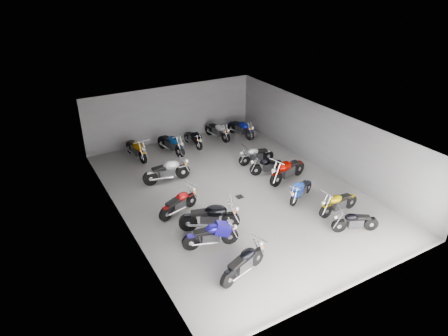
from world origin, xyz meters
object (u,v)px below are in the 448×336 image
at_px(motorcycle_back_b, 136,149).
at_px(motorcycle_back_d, 193,139).
at_px(motorcycle_right_b, 338,203).
at_px(motorcycle_back_f, 241,128).
at_px(motorcycle_left_a, 244,263).
at_px(motorcycle_left_b, 211,235).
at_px(motorcycle_left_d, 179,203).
at_px(motorcycle_back_e, 218,131).
at_px(motorcycle_right_c, 301,190).
at_px(motorcycle_right_f, 256,155).
at_px(motorcycle_right_a, 355,221).
at_px(motorcycle_left_c, 210,217).
at_px(motorcycle_right_e, 269,166).
at_px(motorcycle_back_c, 171,144).
at_px(drain_grate, 240,197).
at_px(motorcycle_right_d, 287,170).
at_px(motorcycle_left_f, 167,171).

xyz_separation_m(motorcycle_back_b, motorcycle_back_d, (3.28, -0.06, -0.08)).
relative_size(motorcycle_right_b, motorcycle_back_f, 0.93).
xyz_separation_m(motorcycle_left_a, motorcycle_right_b, (5.34, 1.23, -0.01)).
bearing_deg(motorcycle_left_b, motorcycle_back_b, -165.12).
relative_size(motorcycle_left_d, motorcycle_back_e, 0.91).
distance_m(motorcycle_right_c, motorcycle_right_f, 3.92).
relative_size(motorcycle_left_d, motorcycle_back_f, 0.90).
height_order(motorcycle_left_a, motorcycle_right_a, motorcycle_left_a).
distance_m(motorcycle_left_d, motorcycle_right_a, 6.97).
relative_size(motorcycle_left_d, motorcycle_back_d, 1.02).
bearing_deg(motorcycle_left_c, motorcycle_right_e, 144.27).
bearing_deg(motorcycle_right_c, motorcycle_left_c, 66.21).
relative_size(motorcycle_left_a, motorcycle_back_f, 0.93).
bearing_deg(motorcycle_back_f, motorcycle_left_b, 40.20).
height_order(motorcycle_back_c, motorcycle_back_d, motorcycle_back_c).
relative_size(motorcycle_left_b, motorcycle_right_f, 1.04).
relative_size(drain_grate, motorcycle_left_c, 0.14).
distance_m(motorcycle_right_d, motorcycle_back_b, 8.00).
relative_size(drain_grate, motorcycle_back_d, 0.17).
bearing_deg(drain_grate, motorcycle_right_b, -46.90).
relative_size(motorcycle_left_b, motorcycle_back_d, 1.07).
xyz_separation_m(motorcycle_left_a, motorcycle_back_b, (-0.19, 10.37, 0.04)).
distance_m(motorcycle_left_f, motorcycle_right_e, 4.90).
xyz_separation_m(motorcycle_left_d, motorcycle_right_c, (5.07, -1.60, -0.03)).
bearing_deg(motorcycle_right_a, motorcycle_right_c, 29.67).
xyz_separation_m(motorcycle_right_c, motorcycle_back_c, (-3.05, 7.24, 0.10)).
distance_m(motorcycle_left_b, motorcycle_back_c, 8.45).
height_order(motorcycle_left_d, motorcycle_right_e, motorcycle_left_d).
bearing_deg(motorcycle_right_a, motorcycle_right_b, 8.49).
bearing_deg(drain_grate, motorcycle_right_c, -33.03).
bearing_deg(motorcycle_right_b, motorcycle_right_f, 2.28).
height_order(motorcycle_right_b, motorcycle_back_d, motorcycle_right_b).
bearing_deg(motorcycle_right_f, motorcycle_back_c, 50.17).
bearing_deg(motorcycle_left_d, motorcycle_back_d, 130.48).
bearing_deg(motorcycle_left_f, drain_grate, 41.63).
distance_m(motorcycle_right_e, motorcycle_back_d, 5.17).
bearing_deg(drain_grate, motorcycle_right_a, -59.82).
xyz_separation_m(motorcycle_right_d, motorcycle_back_e, (-0.40, 6.11, -0.05)).
height_order(drain_grate, motorcycle_right_d, motorcycle_right_d).
xyz_separation_m(motorcycle_right_d, motorcycle_back_c, (-3.54, 5.61, -0.02)).
bearing_deg(motorcycle_back_f, motorcycle_left_a, 46.48).
distance_m(drain_grate, motorcycle_right_c, 2.70).
bearing_deg(motorcycle_right_e, motorcycle_right_d, -138.97).
relative_size(motorcycle_left_f, motorcycle_right_e, 1.24).
bearing_deg(motorcycle_left_f, motorcycle_right_b, 44.65).
xyz_separation_m(motorcycle_left_a, motorcycle_back_e, (4.81, 10.58, 0.02)).
height_order(motorcycle_left_c, motorcycle_right_e, motorcycle_left_c).
bearing_deg(motorcycle_left_a, motorcycle_right_e, 120.69).
bearing_deg(motorcycle_left_c, motorcycle_right_c, 115.03).
height_order(motorcycle_right_e, motorcycle_back_e, motorcycle_back_e).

